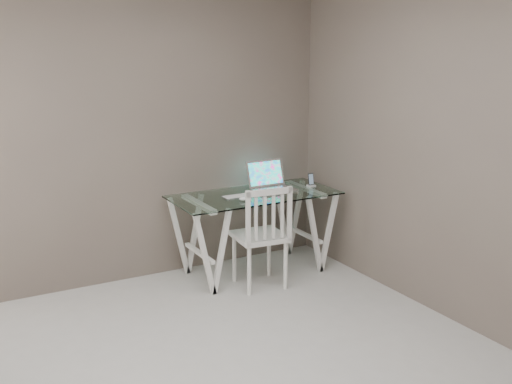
{
  "coord_description": "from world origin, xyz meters",
  "views": [
    {
      "loc": [
        -1.55,
        -3.05,
        2.17
      ],
      "look_at": [
        1.0,
        1.54,
        0.85
      ],
      "focal_mm": 45.0,
      "sensor_mm": 36.0,
      "label": 1
    }
  ],
  "objects": [
    {
      "name": "keyboard",
      "position": [
        0.99,
        1.83,
        0.75
      ],
      "size": [
        0.3,
        0.13,
        0.01
      ],
      "primitive_type": "cube",
      "color": "silver",
      "rests_on": "desk"
    },
    {
      "name": "mouse",
      "position": [
        0.98,
        1.68,
        0.76
      ],
      "size": [
        0.11,
        0.07,
        0.04
      ],
      "primitive_type": "ellipsoid",
      "color": "white",
      "rests_on": "desk"
    },
    {
      "name": "chair",
      "position": [
        1.04,
        1.47,
        0.51
      ],
      "size": [
        0.46,
        0.46,
        0.92
      ],
      "rotation": [
        0.0,
        0.0,
        -0.09
      ],
      "color": "silver",
      "rests_on": "ground"
    },
    {
      "name": "room",
      "position": [
        -0.06,
        0.02,
        1.72
      ],
      "size": [
        4.5,
        4.52,
        2.71
      ],
      "color": "#AFADA8",
      "rests_on": "ground"
    },
    {
      "name": "phone_dock",
      "position": [
        1.77,
        1.84,
        0.78
      ],
      "size": [
        0.07,
        0.07,
        0.12
      ],
      "color": "white",
      "rests_on": "desk"
    },
    {
      "name": "desk",
      "position": [
        1.15,
        1.84,
        0.38
      ],
      "size": [
        1.5,
        0.7,
        0.75
      ],
      "color": "silver",
      "rests_on": "ground"
    },
    {
      "name": "laptop",
      "position": [
        1.37,
        1.92,
        0.81
      ],
      "size": [
        0.38,
        0.34,
        0.26
      ],
      "color": "silver",
      "rests_on": "desk"
    }
  ]
}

